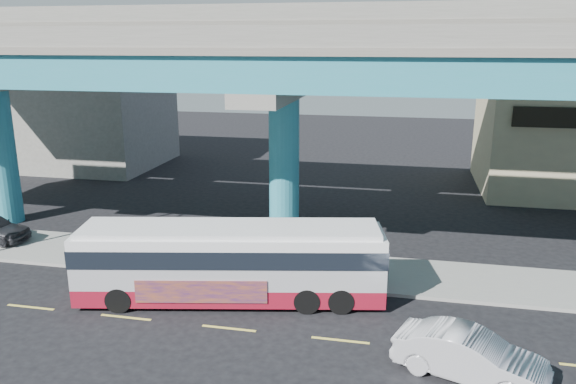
# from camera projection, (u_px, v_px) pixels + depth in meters

# --- Properties ---
(ground) EXTENTS (120.00, 120.00, 0.00)m
(ground) POSITION_uv_depth(u_px,v_px,m) (231.00, 324.00, 20.33)
(ground) COLOR black
(ground) RESTS_ON ground
(sidewalk) EXTENTS (70.00, 4.00, 0.15)m
(sidewalk) POSITION_uv_depth(u_px,v_px,m) (268.00, 265.00, 25.51)
(sidewalk) COLOR gray
(sidewalk) RESTS_ON ground
(lane_markings) EXTENTS (58.00, 0.12, 0.01)m
(lane_markings) POSITION_uv_depth(u_px,v_px,m) (229.00, 328.00, 20.05)
(lane_markings) COLOR #D8C64C
(lane_markings) RESTS_ON ground
(viaduct) EXTENTS (52.00, 12.40, 11.70)m
(viaduct) POSITION_uv_depth(u_px,v_px,m) (284.00, 59.00, 26.56)
(viaduct) COLOR teal
(viaduct) RESTS_ON ground
(building_concrete) EXTENTS (12.00, 10.00, 9.00)m
(building_concrete) POSITION_uv_depth(u_px,v_px,m) (84.00, 110.00, 45.83)
(building_concrete) COLOR gray
(building_concrete) RESTS_ON ground
(transit_bus) EXTENTS (12.18, 4.84, 3.06)m
(transit_bus) POSITION_uv_depth(u_px,v_px,m) (231.00, 260.00, 21.89)
(transit_bus) COLOR maroon
(transit_bus) RESTS_ON ground
(sedan) EXTENTS (4.45, 5.53, 1.49)m
(sedan) POSITION_uv_depth(u_px,v_px,m) (470.00, 356.00, 16.94)
(sedan) COLOR #BCBCC1
(sedan) RESTS_ON ground
(stop_sign) EXTENTS (0.76, 0.17, 2.54)m
(stop_sign) POSITION_uv_depth(u_px,v_px,m) (350.00, 242.00, 23.00)
(stop_sign) COLOR gray
(stop_sign) RESTS_ON sidewalk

